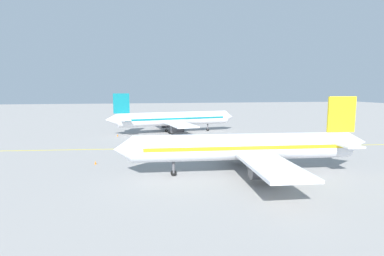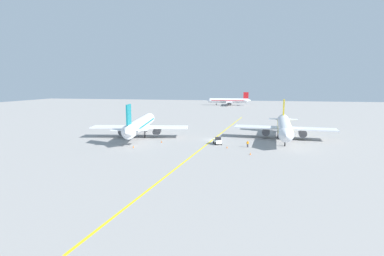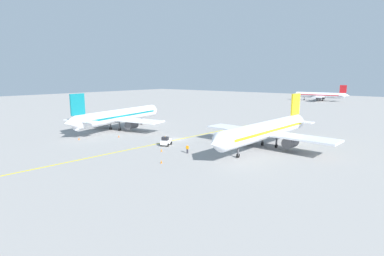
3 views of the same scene
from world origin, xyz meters
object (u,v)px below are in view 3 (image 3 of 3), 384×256
Objects in this scene: airplane_adjacent_stand at (266,130)px; ground_crew_worker at (187,149)px; airplane_distant_taxiing at (320,95)px; baggage_tug_white at (166,141)px; traffic_cone_mid_apron at (119,136)px; traffic_cone_far_edge at (161,162)px; traffic_cone_by_wingtip at (161,150)px; airplane_at_gate at (119,116)px; traffic_cone_near_nose at (79,139)px.

airplane_adjacent_stand is 21.15× the size of ground_crew_worker.
airplane_distant_taxiing is 9.56× the size of baggage_tug_white.
airplane_adjacent_stand reaches higher than traffic_cone_mid_apron.
airplane_distant_taxiing is 153.43m from traffic_cone_far_edge.
traffic_cone_by_wingtip is (2.87, -4.34, -0.63)m from baggage_tug_white.
airplane_at_gate is at bearing 153.37° from traffic_cone_far_edge.
airplane_at_gate is 137.18m from airplane_distant_taxiing.
traffic_cone_by_wingtip is (-4.89, -2.09, -0.63)m from ground_crew_worker.
traffic_cone_mid_apron is (4.81, 7.69, 0.00)m from traffic_cone_near_nose.
traffic_cone_mid_apron is (-6.27, -143.12, -3.06)m from airplane_distant_taxiing.
airplane_at_gate is 36.00m from traffic_cone_far_edge.
traffic_cone_by_wingtip is (26.39, -10.27, -3.43)m from airplane_at_gate.
traffic_cone_far_edge is at bearing -21.65° from traffic_cone_mid_apron.
baggage_tug_white is 5.24m from traffic_cone_by_wingtip.
baggage_tug_white is at bearing 23.29° from traffic_cone_near_nose.
airplane_distant_taxiing reaches higher than ground_crew_worker.
airplane_at_gate is 64.42× the size of traffic_cone_mid_apron.
airplane_distant_taxiing is at bearing 96.43° from traffic_cone_far_edge.
traffic_cone_far_edge is (17.19, -152.44, -3.06)m from airplane_distant_taxiing.
airplane_adjacent_stand is 10.62× the size of baggage_tug_white.
airplane_at_gate is 64.42× the size of traffic_cone_near_nose.
baggage_tug_white is 8.08m from ground_crew_worker.
airplane_adjacent_stand is 64.61× the size of traffic_cone_far_edge.
baggage_tug_white is at bearing 123.45° from traffic_cone_by_wingtip.
airplane_adjacent_stand reaches higher than baggage_tug_white.
airplane_adjacent_stand is at bearing -78.67° from airplane_distant_taxiing.
traffic_cone_near_nose is 23.00m from traffic_cone_by_wingtip.
traffic_cone_mid_apron is (-14.95, -0.82, -0.63)m from baggage_tug_white.
airplane_distant_taxiing is 143.29m from traffic_cone_mid_apron.
airplane_adjacent_stand is at bearing 53.47° from ground_crew_worker.
traffic_cone_far_edge is (23.46, -9.31, 0.00)m from traffic_cone_mid_apron.
traffic_cone_near_nose is at bearing -75.38° from airplane_at_gate.
ground_crew_worker is at bearing -14.64° from airplane_at_gate.
ground_crew_worker is (7.76, -2.24, 0.01)m from baggage_tug_white.
airplane_distant_taxiing reaches higher than traffic_cone_far_edge.
traffic_cone_by_wingtip is 8.09m from traffic_cone_far_edge.
traffic_cone_far_edge is at bearing -49.96° from baggage_tug_white.
airplane_adjacent_stand reaches higher than traffic_cone_near_nose.
traffic_cone_near_nose is 28.31m from traffic_cone_far_edge.
traffic_cone_by_wingtip is at bearing -21.26° from airplane_at_gate.
ground_crew_worker is 28.22m from traffic_cone_near_nose.
baggage_tug_white is (-17.63, -11.08, -2.81)m from airplane_adjacent_stand.
traffic_cone_far_edge is (8.51, -10.13, -0.63)m from baggage_tug_white.
airplane_at_gate is at bearing -172.86° from airplane_adjacent_stand.
traffic_cone_mid_apron is at bearing -92.51° from airplane_distant_taxiing.
traffic_cone_mid_apron is 1.00× the size of traffic_cone_by_wingtip.
airplane_at_gate is 28.52m from traffic_cone_by_wingtip.
baggage_tug_white is 6.08× the size of traffic_cone_mid_apron.
baggage_tug_white is 13.24m from traffic_cone_far_edge.
baggage_tug_white is (8.68, -142.31, -2.44)m from airplane_distant_taxiing.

